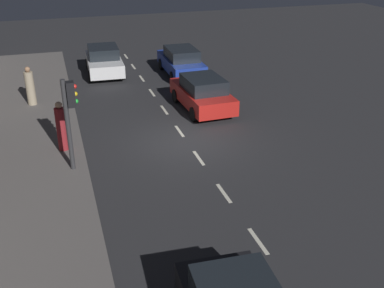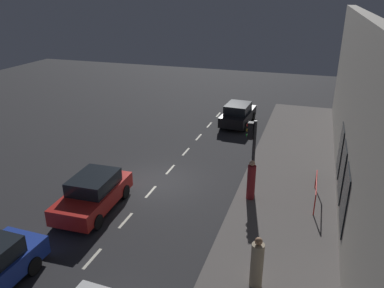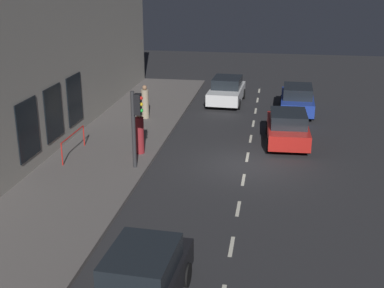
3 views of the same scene
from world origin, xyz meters
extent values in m
plane|color=#28282B|center=(0.00, 0.00, 0.00)|extent=(60.00, 60.00, 0.00)
cube|color=#5B5654|center=(6.25, 0.00, 0.07)|extent=(4.50, 32.00, 0.15)
cube|color=gray|center=(8.80, 0.00, 4.04)|extent=(0.60, 32.00, 8.07)
cube|color=black|center=(8.47, -2.45, 1.93)|extent=(0.04, 1.74, 2.35)
cube|color=black|center=(8.47, 0.00, 1.93)|extent=(0.04, 1.74, 2.35)
cube|color=black|center=(8.47, 2.45, 1.93)|extent=(0.04, 1.74, 2.35)
cube|color=beige|center=(0.00, -6.20, 0.00)|extent=(0.12, 1.20, 0.01)
cube|color=beige|center=(0.00, -3.60, 0.00)|extent=(0.12, 1.20, 0.01)
cube|color=beige|center=(0.00, -1.00, 0.00)|extent=(0.12, 1.20, 0.01)
cube|color=beige|center=(0.00, 1.60, 0.00)|extent=(0.12, 1.20, 0.01)
cube|color=beige|center=(0.00, 4.20, 0.00)|extent=(0.12, 1.20, 0.01)
cube|color=beige|center=(0.00, 6.80, 0.00)|extent=(0.12, 1.20, 0.01)
cube|color=beige|center=(0.00, 9.40, 0.00)|extent=(0.12, 1.20, 0.01)
cube|color=beige|center=(0.00, 12.00, 0.00)|extent=(0.12, 1.20, 0.01)
cylinder|color=#2D2D30|center=(4.50, 1.33, 1.75)|extent=(0.16, 0.16, 3.21)
cube|color=black|center=(4.29, 1.33, 2.84)|extent=(0.26, 0.32, 0.84)
sphere|color=red|center=(4.15, 1.33, 3.09)|extent=(0.15, 0.15, 0.15)
sphere|color=gold|center=(4.15, 1.33, 2.84)|extent=(0.15, 0.15, 0.15)
sphere|color=green|center=(4.15, 1.33, 2.58)|extent=(0.15, 0.15, 0.15)
cube|color=black|center=(1.92, 10.20, 0.63)|extent=(1.99, 4.16, 0.70)
cube|color=black|center=(1.91, 10.04, 1.28)|extent=(1.67, 2.20, 0.60)
cylinder|color=black|center=(1.16, 11.50, 0.32)|extent=(0.25, 0.65, 0.64)
cylinder|color=black|center=(2.82, 11.42, 0.32)|extent=(0.25, 0.65, 0.64)
cylinder|color=black|center=(1.03, 8.98, 0.32)|extent=(0.25, 0.65, 0.64)
cylinder|color=black|center=(2.68, 8.90, 0.32)|extent=(0.25, 0.65, 0.64)
cylinder|color=black|center=(-1.48, -7.49, 0.32)|extent=(0.23, 0.64, 0.64)
cube|color=red|center=(-1.74, -3.22, 0.63)|extent=(2.02, 4.26, 0.70)
cube|color=black|center=(-1.74, -3.05, 1.28)|extent=(1.72, 2.24, 0.60)
cylinder|color=black|center=(-0.82, -4.49, 0.32)|extent=(0.24, 0.65, 0.64)
cylinder|color=black|center=(-2.56, -4.55, 0.32)|extent=(0.24, 0.65, 0.64)
cylinder|color=black|center=(-0.92, -1.89, 0.32)|extent=(0.24, 0.65, 0.64)
cylinder|color=black|center=(-2.65, -1.95, 0.32)|extent=(0.24, 0.65, 0.64)
cylinder|color=maroon|center=(4.71, -0.35, 0.97)|extent=(0.52, 0.52, 1.65)
sphere|color=tan|center=(4.71, -0.35, 1.92)|extent=(0.25, 0.25, 0.25)
cube|color=tan|center=(4.62, -0.42, 1.92)|extent=(0.08, 0.08, 0.07)
cylinder|color=gray|center=(5.86, -5.82, 0.94)|extent=(0.55, 0.55, 1.58)
sphere|color=#936B4C|center=(5.86, -5.82, 1.85)|extent=(0.24, 0.24, 0.24)
cube|color=#936B4C|center=(5.81, -5.93, 1.85)|extent=(0.08, 0.07, 0.07)
cylinder|color=red|center=(7.53, -0.92, 0.62)|extent=(0.05, 0.05, 0.95)
cylinder|color=red|center=(7.53, 1.61, 0.62)|extent=(0.05, 0.05, 0.95)
cylinder|color=red|center=(7.53, 0.35, 1.10)|extent=(0.05, 2.53, 0.05)
camera|label=1|loc=(4.72, 15.89, 7.68)|focal=42.75mm
camera|label=2|loc=(6.95, -15.71, 9.03)|focal=35.53mm
camera|label=3|loc=(-1.04, 20.48, 8.01)|focal=48.21mm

